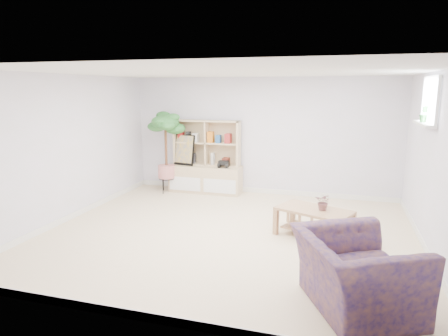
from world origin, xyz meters
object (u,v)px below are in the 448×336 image
(coffee_table, at_px, (314,223))
(floor_tree, at_px, (166,153))
(storage_unit, at_px, (206,157))
(armchair, at_px, (356,268))

(coffee_table, xyz_separation_m, floor_tree, (-3.18, 1.81, 0.64))
(storage_unit, relative_size, coffee_table, 1.44)
(storage_unit, bearing_deg, armchair, -53.37)
(storage_unit, height_order, coffee_table, storage_unit)
(coffee_table, xyz_separation_m, armchair, (0.53, -1.88, 0.21))
(storage_unit, height_order, floor_tree, floor_tree)
(floor_tree, height_order, armchair, floor_tree)
(floor_tree, distance_m, armchair, 5.25)
(armchair, bearing_deg, floor_tree, 18.64)
(floor_tree, bearing_deg, storage_unit, 16.74)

